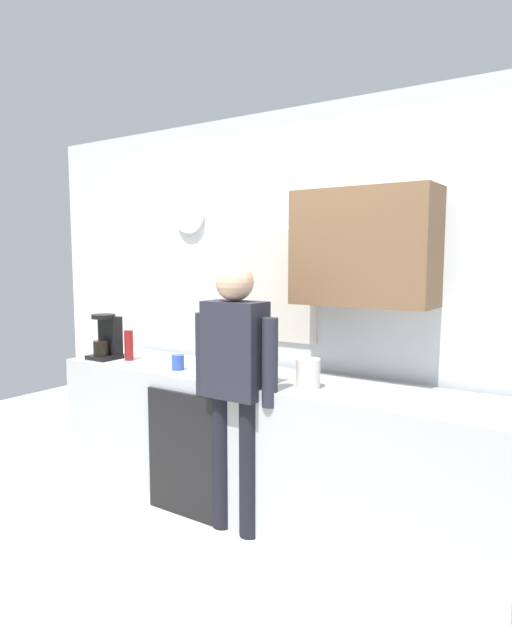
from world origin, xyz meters
The scene contains 14 objects.
ground_plane centered at (0.00, 0.00, 0.00)m, with size 8.00×8.00×0.00m, color beige.
kitchen_counter centered at (0.00, 0.30, 0.44)m, with size 3.04×0.64×0.89m, color #B2B7BC.
dishwasher_panel centered at (-0.39, -0.03, 0.40)m, with size 0.56×0.02×0.80m, color black.
back_wall_assembly centered at (0.07, 0.70, 1.35)m, with size 4.64×0.42×2.60m.
coffee_maker centered at (-1.30, 0.17, 1.03)m, with size 0.20×0.20×0.33m.
bottle_amber_beer centered at (-0.10, 0.29, 1.00)m, with size 0.06×0.06×0.23m, color brown.
bottle_green_wine centered at (0.14, 0.07, 1.04)m, with size 0.07×0.07×0.30m, color #195923.
bottle_red_vinegar centered at (-1.11, 0.22, 1.00)m, with size 0.06×0.06×0.22m, color maroon.
bottle_olive_oil centered at (-0.30, 0.24, 1.01)m, with size 0.06×0.06×0.25m, color olive.
cup_blue_mug centered at (-0.59, 0.16, 0.94)m, with size 0.08×0.08×0.10m, color #3351B2.
mixing_bowl centered at (-0.40, 0.43, 0.93)m, with size 0.22×0.22×0.08m, color orange.
dish_soap centered at (-0.60, 0.51, 0.96)m, with size 0.06×0.06×0.18m.
storage_canister centered at (0.37, 0.19, 0.97)m, with size 0.14×0.14×0.17m, color silver.
person_at_sink centered at (0.00, 0.00, 0.95)m, with size 0.57×0.22×1.60m.
Camera 1 is at (1.85, -2.52, 1.63)m, focal length 30.85 mm.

